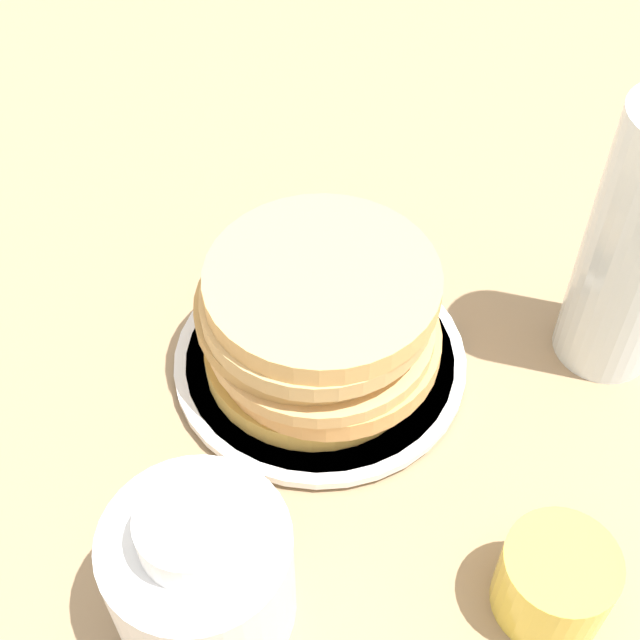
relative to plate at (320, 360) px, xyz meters
The scene contains 6 objects.
ground_plane 0.02m from the plate, 63.10° to the right, with size 4.00×4.00×0.00m, color #9E7F5B.
plate is the anchor object (origin of this frame).
pancake_stack 0.05m from the plate, 160.80° to the left, with size 0.17×0.18×0.09m.
juice_glass 0.24m from the plate, 152.51° to the right, with size 0.07×0.07×0.06m.
cream_jug 0.21m from the plate, 149.98° to the left, with size 0.11×0.11×0.11m.
water_bottle_near 0.24m from the plate, 94.65° to the right, with size 0.07×0.07×0.24m.
Camera 1 is at (-0.42, 0.09, 0.54)m, focal length 50.00 mm.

